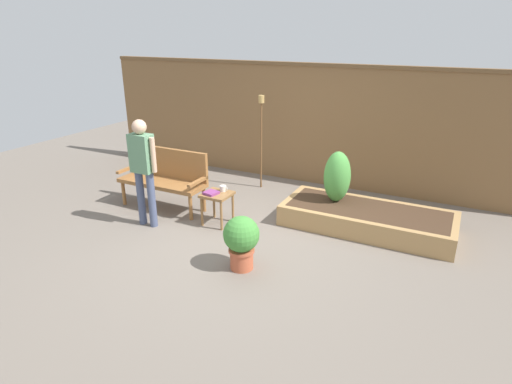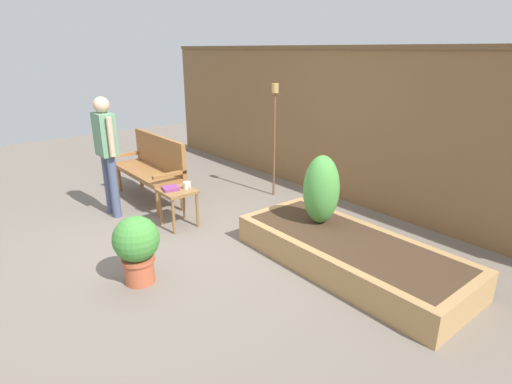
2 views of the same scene
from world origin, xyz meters
name	(u,v)px [view 2 (image 2 of 2)]	position (x,y,z in m)	size (l,w,h in m)	color
ground_plane	(180,241)	(0.00, 0.00, 0.00)	(14.00, 14.00, 0.00)	#70665B
fence_back	(334,123)	(0.00, 2.60, 1.09)	(8.40, 0.14, 2.16)	brown
garden_bench	(153,164)	(-1.48, 0.43, 0.54)	(1.44, 0.48, 0.94)	#936033
side_table	(178,196)	(-0.39, 0.22, 0.40)	(0.40, 0.40, 0.48)	olive
cup_on_table	(187,185)	(-0.36, 0.34, 0.52)	(0.13, 0.09, 0.09)	silver
book_on_table	(170,188)	(-0.45, 0.16, 0.50)	(0.18, 0.18, 0.04)	#7F3875
potted_boxwood	(137,245)	(0.52, -0.72, 0.39)	(0.43, 0.43, 0.67)	#B75638
raised_planter_bed	(350,253)	(1.60, 1.06, 0.15)	(2.40, 1.00, 0.30)	#AD8451
shrub_near_bench	(321,190)	(1.10, 1.15, 0.68)	(0.39, 0.39, 0.76)	brown
tiki_torch	(275,120)	(-0.51, 1.91, 1.14)	(0.10, 0.10, 1.65)	brown
person_by_bench	(106,147)	(-1.28, -0.27, 0.93)	(0.47, 0.20, 1.56)	#475170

